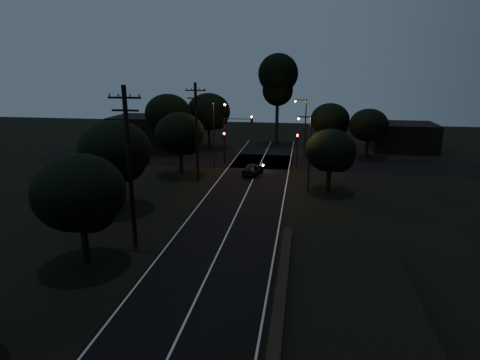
% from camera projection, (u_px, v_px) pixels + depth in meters
% --- Properties ---
extents(road_surface, '(60.00, 70.00, 0.03)m').
position_uv_depth(road_surface, '(251.00, 184.00, 42.62)').
color(road_surface, black).
rests_on(road_surface, ground).
extents(utility_pole_mid, '(2.20, 0.30, 11.00)m').
position_uv_depth(utility_pole_mid, '(130.00, 166.00, 26.66)').
color(utility_pole_mid, black).
rests_on(utility_pole_mid, ground).
extents(utility_pole_far, '(2.20, 0.30, 10.50)m').
position_uv_depth(utility_pole_far, '(197.00, 131.00, 42.87)').
color(utility_pole_far, black).
rests_on(utility_pole_far, ground).
extents(tree_left_b, '(5.59, 5.59, 7.11)m').
position_uv_depth(tree_left_b, '(81.00, 195.00, 24.29)').
color(tree_left_b, black).
rests_on(tree_left_b, ground).
extents(tree_left_c, '(6.16, 6.16, 7.78)m').
position_uv_depth(tree_left_c, '(117.00, 153.00, 34.04)').
color(tree_left_c, black).
rests_on(tree_left_c, ground).
extents(tree_left_d, '(5.65, 5.65, 7.16)m').
position_uv_depth(tree_left_d, '(181.00, 135.00, 45.24)').
color(tree_left_d, black).
rests_on(tree_left_d, ground).
extents(tree_far_nw, '(6.54, 6.54, 8.29)m').
position_uv_depth(tree_far_nw, '(210.00, 113.00, 60.29)').
color(tree_far_nw, black).
rests_on(tree_far_nw, ground).
extents(tree_far_w, '(6.57, 6.57, 8.37)m').
position_uv_depth(tree_far_w, '(169.00, 115.00, 57.24)').
color(tree_far_w, black).
rests_on(tree_far_w, ground).
extents(tree_far_ne, '(5.57, 5.57, 7.04)m').
position_uv_depth(tree_far_ne, '(331.00, 121.00, 57.79)').
color(tree_far_ne, black).
rests_on(tree_far_ne, ground).
extents(tree_far_e, '(5.23, 5.23, 6.64)m').
position_uv_depth(tree_far_e, '(370.00, 126.00, 54.25)').
color(tree_far_e, black).
rests_on(tree_far_e, ground).
extents(tree_right_a, '(4.94, 4.94, 6.28)m').
position_uv_depth(tree_right_a, '(332.00, 152.00, 39.10)').
color(tree_right_a, black).
rests_on(tree_right_a, ground).
extents(tall_pine, '(6.20, 6.20, 14.10)m').
position_uv_depth(tall_pine, '(278.00, 79.00, 62.36)').
color(tall_pine, black).
rests_on(tall_pine, ground).
extents(building_left, '(10.00, 8.00, 4.40)m').
position_uv_depth(building_left, '(146.00, 130.00, 64.90)').
color(building_left, black).
rests_on(building_left, ground).
extents(building_right, '(9.00, 7.00, 4.00)m').
position_uv_depth(building_right, '(403.00, 137.00, 59.79)').
color(building_right, black).
rests_on(building_right, ground).
extents(signal_left, '(0.28, 0.35, 4.10)m').
position_uv_depth(signal_left, '(224.00, 142.00, 50.97)').
color(signal_left, black).
rests_on(signal_left, ground).
extents(signal_right, '(0.28, 0.35, 4.10)m').
position_uv_depth(signal_right, '(297.00, 144.00, 49.56)').
color(signal_right, black).
rests_on(signal_right, ground).
extents(signal_mast, '(3.70, 0.35, 6.25)m').
position_uv_depth(signal_mast, '(237.00, 131.00, 50.30)').
color(signal_mast, black).
rests_on(signal_mast, ground).
extents(streetlight_a, '(1.66, 0.26, 8.00)m').
position_uv_depth(streetlight_a, '(215.00, 130.00, 48.70)').
color(streetlight_a, black).
rests_on(streetlight_a, ground).
extents(streetlight_b, '(1.66, 0.26, 8.00)m').
position_uv_depth(streetlight_b, '(304.00, 125.00, 52.77)').
color(streetlight_b, black).
rests_on(streetlight_b, ground).
extents(streetlight_c, '(1.46, 0.26, 7.50)m').
position_uv_depth(streetlight_c, '(308.00, 148.00, 39.47)').
color(streetlight_c, black).
rests_on(streetlight_c, ground).
extents(car, '(2.39, 4.25, 1.37)m').
position_uv_depth(car, '(253.00, 169.00, 46.32)').
color(car, black).
rests_on(car, ground).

